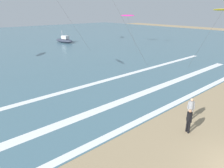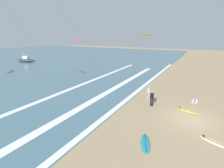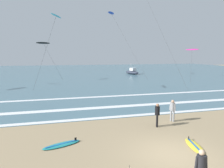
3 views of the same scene
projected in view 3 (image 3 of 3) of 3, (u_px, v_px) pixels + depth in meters
The scene contains 15 objects.
ground_plane at pixel (172, 154), 10.37m from camera, with size 160.00×160.00×0.00m, color #9E8763.
ocean_surface at pixel (75, 72), 59.56m from camera, with size 140.00×90.00×0.01m, color #476B7A.
wave_foam_shoreline at pixel (133, 115), 17.04m from camera, with size 55.55×0.55×0.01m, color white.
wave_foam_mid_break at pixel (128, 106), 20.25m from camera, with size 38.71×0.85×0.01m, color white.
wave_foam_outer_break at pixel (101, 97), 24.70m from camera, with size 46.71×0.68×0.01m, color white.
surfer_background_far at pixel (157, 113), 14.28m from camera, with size 0.32×0.50×1.60m.
surfer_left_far at pixel (201, 167), 7.36m from camera, with size 0.51×0.32×1.60m.
surfer_right_near at pixel (173, 109), 15.43m from camera, with size 0.36×0.47×1.60m.
surfboard_near_water at pixel (62, 145), 11.41m from camera, with size 2.18×1.30×0.25m.
surfboard_foreground_flat at pixel (195, 146), 11.22m from camera, with size 1.07×2.18×0.25m.
kite_cyan_low_near at pixel (56, 16), 26.36m from camera, with size 4.34×4.66×9.87m.
kite_blue_high_right at pixel (111, 13), 47.60m from camera, with size 6.54×10.14×14.40m.
kite_magenta_distant_high at pixel (192, 50), 45.91m from camera, with size 7.50×10.78×6.24m.
kite_black_distant_low at pixel (43, 43), 38.56m from camera, with size 4.74×3.14×7.21m.
offshore_boat at pixel (132, 72), 54.08m from camera, with size 2.79×5.44×2.70m.
Camera 3 is at (-5.38, -8.71, 4.81)m, focal length 34.12 mm.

